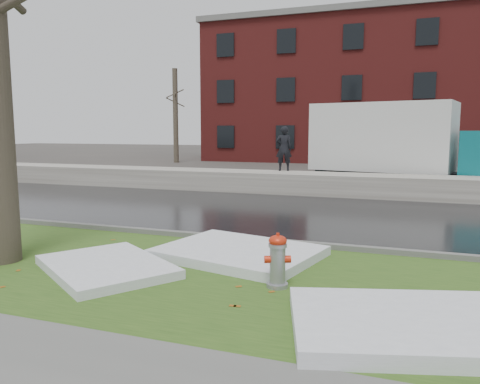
% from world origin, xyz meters
% --- Properties ---
extents(ground, '(120.00, 120.00, 0.00)m').
position_xyz_m(ground, '(0.00, 0.00, 0.00)').
color(ground, '#47423D').
rests_on(ground, ground).
extents(verge, '(60.00, 4.50, 0.04)m').
position_xyz_m(verge, '(0.00, -1.25, 0.02)').
color(verge, '#2D4C19').
rests_on(verge, ground).
extents(road, '(60.00, 7.00, 0.03)m').
position_xyz_m(road, '(0.00, 4.50, 0.01)').
color(road, black).
rests_on(road, ground).
extents(parking_lot, '(60.00, 9.00, 0.03)m').
position_xyz_m(parking_lot, '(0.00, 13.00, 0.01)').
color(parking_lot, slate).
rests_on(parking_lot, ground).
extents(curb, '(60.00, 0.15, 0.14)m').
position_xyz_m(curb, '(0.00, 1.00, 0.07)').
color(curb, slate).
rests_on(curb, ground).
extents(snowbank, '(60.00, 1.60, 0.75)m').
position_xyz_m(snowbank, '(0.00, 8.70, 0.38)').
color(snowbank, beige).
rests_on(snowbank, ground).
extents(brick_building, '(26.00, 12.00, 10.00)m').
position_xyz_m(brick_building, '(2.00, 30.00, 5.00)').
color(brick_building, maroon).
rests_on(brick_building, ground).
extents(bg_tree_left, '(1.40, 1.62, 6.50)m').
position_xyz_m(bg_tree_left, '(-12.00, 22.00, 3.33)').
color(bg_tree_left, brown).
rests_on(bg_tree_left, ground).
extents(bg_tree_center, '(1.40, 1.62, 6.50)m').
position_xyz_m(bg_tree_center, '(-6.00, 26.00, 3.33)').
color(bg_tree_center, brown).
rests_on(bg_tree_center, ground).
extents(fire_hydrant, '(0.38, 0.37, 0.78)m').
position_xyz_m(fire_hydrant, '(1.76, -1.41, 0.46)').
color(fire_hydrant, gray).
rests_on(fire_hydrant, verge).
extents(box_truck, '(9.95, 3.93, 3.29)m').
position_xyz_m(box_truck, '(3.48, 11.15, 1.74)').
color(box_truck, black).
rests_on(box_truck, ground).
extents(worker, '(0.69, 0.56, 1.65)m').
position_xyz_m(worker, '(-0.92, 9.30, 1.57)').
color(worker, black).
rests_on(worker, snowbank).
extents(snow_patch_near, '(2.98, 2.53, 0.16)m').
position_xyz_m(snow_patch_near, '(0.71, -0.10, 0.12)').
color(snow_patch_near, white).
rests_on(snow_patch_near, verge).
extents(snow_patch_far, '(2.72, 2.55, 0.14)m').
position_xyz_m(snow_patch_far, '(-0.97, -1.59, 0.11)').
color(snow_patch_far, white).
rests_on(snow_patch_far, verge).
extents(snow_patch_side, '(3.19, 2.50, 0.18)m').
position_xyz_m(snow_patch_side, '(3.65, -2.35, 0.13)').
color(snow_patch_side, white).
rests_on(snow_patch_side, verge).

